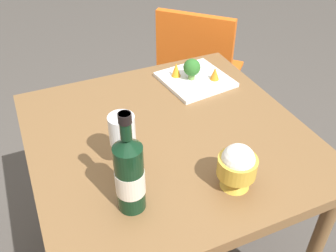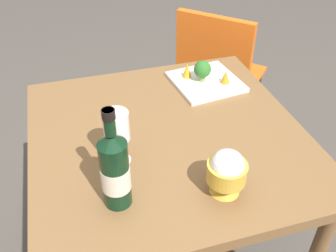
% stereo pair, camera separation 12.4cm
% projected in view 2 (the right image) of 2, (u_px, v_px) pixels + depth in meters
% --- Properties ---
extents(dining_table, '(0.90, 0.90, 0.74)m').
position_uv_depth(dining_table, '(168.00, 152.00, 1.31)').
color(dining_table, brown).
rests_on(dining_table, ground_plane).
extents(chair_by_wall, '(0.57, 0.57, 0.85)m').
position_uv_depth(chair_by_wall, '(217.00, 69.00, 2.03)').
color(chair_by_wall, orange).
rests_on(chair_by_wall, ground_plane).
extents(wine_bottle, '(0.08, 0.08, 0.30)m').
position_uv_depth(wine_bottle, '(115.00, 170.00, 0.95)').
color(wine_bottle, black).
rests_on(wine_bottle, dining_table).
extents(wine_glass, '(0.08, 0.08, 0.18)m').
position_uv_depth(wine_glass, '(116.00, 127.00, 1.08)').
color(wine_glass, white).
rests_on(wine_glass, dining_table).
extents(rice_bowl, '(0.11, 0.11, 0.14)m').
position_uv_depth(rice_bowl, '(227.00, 172.00, 1.01)').
color(rice_bowl, gold).
rests_on(rice_bowl, dining_table).
extents(serving_plate, '(0.28, 0.28, 0.02)m').
position_uv_depth(serving_plate, '(206.00, 82.00, 1.51)').
color(serving_plate, white).
rests_on(serving_plate, dining_table).
extents(broccoli_floret, '(0.07, 0.07, 0.09)m').
position_uv_depth(broccoli_floret, '(202.00, 70.00, 1.47)').
color(broccoli_floret, '#729E4C').
rests_on(broccoli_floret, serving_plate).
extents(carrot_garnish_left, '(0.04, 0.04, 0.05)m').
position_uv_depth(carrot_garnish_left, '(226.00, 77.00, 1.47)').
color(carrot_garnish_left, orange).
rests_on(carrot_garnish_left, serving_plate).
extents(carrot_garnish_right, '(0.04, 0.04, 0.06)m').
position_uv_depth(carrot_garnish_right, '(187.00, 70.00, 1.51)').
color(carrot_garnish_right, orange).
rests_on(carrot_garnish_right, serving_plate).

